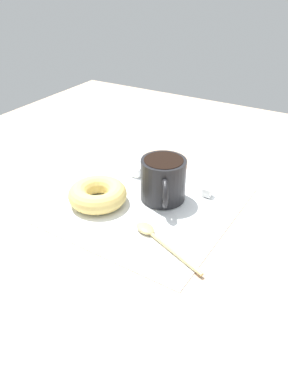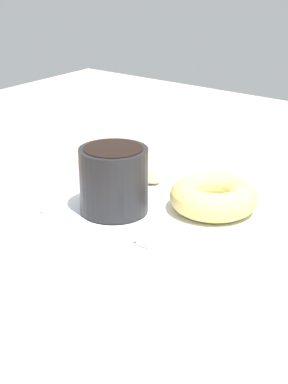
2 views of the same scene
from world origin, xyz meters
TOP-DOWN VIEW (x-y plane):
  - ground_plane at (0.00, 0.00)cm, footprint 120.00×120.00cm
  - napkin at (-1.02, 1.75)cm, footprint 32.63×32.63cm
  - coffee_cup at (1.62, -0.67)cm, footprint 10.36×8.14cm
  - donut at (-5.49, 8.74)cm, footprint 10.51×10.51cm
  - spoon at (-9.20, -4.92)cm, footprint 7.02×14.23cm
  - sugar_cube at (6.69, -7.38)cm, footprint 1.60×1.60cm
  - sugar_cube_extra at (6.40, 7.88)cm, footprint 1.80×1.80cm

SIDE VIEW (x-z plane):
  - ground_plane at x=0.00cm, z-range -2.00..0.00cm
  - napkin at x=-1.02cm, z-range 0.00..0.30cm
  - spoon at x=-9.20cm, z-range 0.25..1.15cm
  - sugar_cube at x=6.69cm, z-range 0.30..1.90cm
  - sugar_cube_extra at x=6.40cm, z-range 0.30..2.10cm
  - donut at x=-5.49cm, z-range 0.30..3.74cm
  - coffee_cup at x=1.62cm, z-range 0.44..8.26cm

